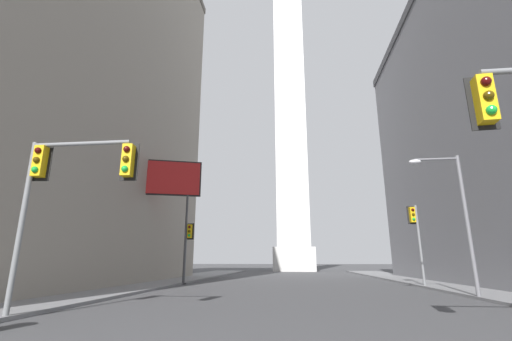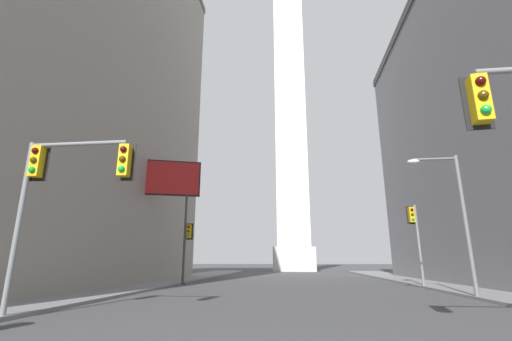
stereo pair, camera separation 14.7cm
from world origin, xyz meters
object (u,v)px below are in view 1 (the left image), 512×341
(billboard_sign, at_px, (162,181))
(street_lamp, at_px, (456,207))
(obelisk, at_px, (290,94))
(traffic_light_near_left, at_px, (63,181))
(traffic_light_mid_right, at_px, (417,232))
(traffic_light_mid_left, at_px, (188,243))

(billboard_sign, bearing_deg, street_lamp, -23.06)
(obelisk, height_order, billboard_sign, obelisk)
(traffic_light_near_left, distance_m, traffic_light_mid_right, 22.81)
(traffic_light_mid_right, xyz_separation_m, street_lamp, (-0.46, -7.64, 0.68))
(obelisk, relative_size, street_lamp, 9.99)
(obelisk, bearing_deg, billboard_sign, -105.99)
(obelisk, xyz_separation_m, traffic_light_near_left, (-7.66, -53.82, -30.70))
(traffic_light_near_left, xyz_separation_m, billboard_sign, (-3.11, 16.21, 3.79))
(obelisk, height_order, street_lamp, obelisk)
(traffic_light_near_left, xyz_separation_m, street_lamp, (16.12, 8.02, 0.06))
(street_lamp, bearing_deg, traffic_light_near_left, -153.55)
(billboard_sign, bearing_deg, traffic_light_mid_right, -1.61)
(traffic_light_near_left, relative_size, traffic_light_mid_left, 1.21)
(traffic_light_mid_right, bearing_deg, obelisk, 103.16)
(traffic_light_near_left, height_order, traffic_light_mid_left, traffic_light_near_left)
(traffic_light_mid_right, bearing_deg, street_lamp, -93.46)
(traffic_light_mid_left, relative_size, street_lamp, 0.67)
(obelisk, height_order, traffic_light_mid_right, obelisk)
(obelisk, distance_m, traffic_light_mid_left, 49.41)
(traffic_light_mid_left, height_order, street_lamp, street_lamp)
(obelisk, bearing_deg, traffic_light_near_left, -98.10)
(traffic_light_near_left, height_order, street_lamp, street_lamp)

